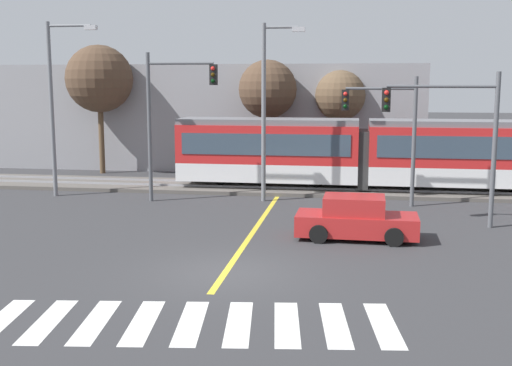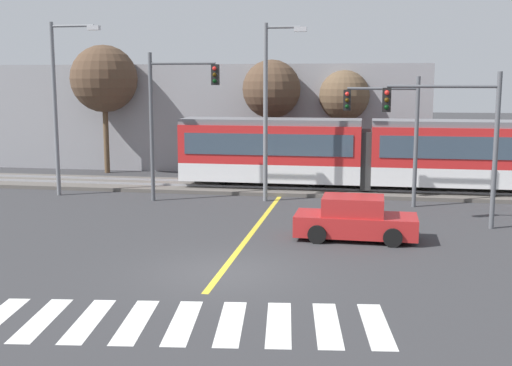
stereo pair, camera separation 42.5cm
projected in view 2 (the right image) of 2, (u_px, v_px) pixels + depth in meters
The scene contains 24 objects.
ground_plane at pixel (221, 272), 18.53m from camera, with size 200.00×200.00×0.00m, color #333335.
track_bed at pixel (285, 188), 32.56m from camera, with size 120.00×4.00×0.18m, color #56514C.
rail_near at pixel (283, 188), 31.84m from camera, with size 120.00×0.08×0.10m, color #939399.
rail_far at pixel (286, 183), 33.24m from camera, with size 120.00×0.08×0.10m, color #939399.
light_rail_tram at pixel (366, 151), 31.57m from camera, with size 18.50×2.64×3.43m.
crosswalk_stripe_1 at pixel (42, 320), 14.85m from camera, with size 0.56×2.80×0.01m, color silver.
crosswalk_stripe_2 at pixel (88, 320), 14.80m from camera, with size 0.56×2.80×0.01m, color silver.
crosswalk_stripe_3 at pixel (136, 321), 14.75m from camera, with size 0.56×2.80×0.01m, color silver.
crosswalk_stripe_4 at pixel (183, 322), 14.70m from camera, with size 0.56×2.80×0.01m, color silver.
crosswalk_stripe_5 at pixel (231, 323), 14.65m from camera, with size 0.56×2.80×0.01m, color silver.
crosswalk_stripe_6 at pixel (279, 324), 14.59m from camera, with size 0.56×2.80×0.01m, color silver.
crosswalk_stripe_7 at pixel (327, 325), 14.54m from camera, with size 0.56×2.80×0.01m, color silver.
crosswalk_stripe_8 at pixel (376, 326), 14.49m from camera, with size 0.56×2.80×0.01m, color silver.
lane_centre_line at pixel (253, 231), 23.64m from camera, with size 0.20×14.37×0.01m, color gold.
sedan_crossing at pixel (355, 220), 22.33m from camera, with size 4.23×1.98×1.52m.
traffic_light_far_left at pixel (172, 106), 28.81m from camera, with size 3.25×0.38×6.74m.
traffic_light_far_right at pixel (391, 123), 27.81m from camera, with size 3.25×0.38×5.68m.
traffic_light_mid_right at pixel (455, 126), 23.71m from camera, with size 4.25×0.38×5.82m.
street_lamp_west at pixel (59, 97), 30.31m from camera, with size 2.49×0.28×8.20m.
street_lamp_centre at pixel (269, 102), 28.86m from camera, with size 1.93×0.28×8.02m.
bare_tree_far_west at pixel (104, 79), 37.84m from camera, with size 3.95×3.95×7.58m.
bare_tree_west at pixel (272, 90), 36.44m from camera, with size 3.32×3.32×6.68m.
bare_tree_east at pixel (344, 96), 36.76m from camera, with size 2.90×2.90×6.10m.
building_backdrop_far at pixel (213, 116), 41.32m from camera, with size 26.89×6.00×6.47m, color gray.
Camera 2 is at (4.04, -17.46, 5.47)m, focal length 45.00 mm.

